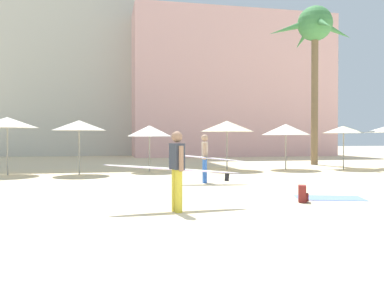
# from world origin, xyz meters

# --- Properties ---
(ground) EXTENTS (120.00, 120.00, 0.00)m
(ground) POSITION_xyz_m (0.00, 0.00, 0.00)
(ground) COLOR beige
(hotel_pink) EXTENTS (17.42, 8.03, 12.31)m
(hotel_pink) POSITION_xyz_m (8.87, 29.14, 6.16)
(hotel_pink) COLOR beige
(hotel_pink) RESTS_ON ground
(palm_tree_left) EXTENTS (5.51, 5.37, 9.30)m
(palm_tree_left) POSITION_xyz_m (9.94, 15.32, 7.74)
(palm_tree_left) COLOR brown
(palm_tree_left) RESTS_ON ground
(cafe_umbrella_0) EXTENTS (2.41, 2.41, 2.27)m
(cafe_umbrella_0) POSITION_xyz_m (6.73, 12.27, 2.00)
(cafe_umbrella_0) COLOR gray
(cafe_umbrella_0) RESTS_ON ground
(cafe_umbrella_1) EXTENTS (2.05, 2.05, 2.19)m
(cafe_umbrella_1) POSITION_xyz_m (9.66, 11.85, 2.01)
(cafe_umbrella_1) COLOR gray
(cafe_umbrella_1) RESTS_ON ground
(cafe_umbrella_2) EXTENTS (2.29, 2.29, 2.34)m
(cafe_umbrella_2) POSITION_xyz_m (-3.18, 11.47, 2.12)
(cafe_umbrella_2) COLOR gray
(cafe_umbrella_2) RESTS_ON ground
(cafe_umbrella_4) EXTENTS (2.07, 2.07, 2.16)m
(cafe_umbrella_4) POSITION_xyz_m (-0.07, 12.39, 1.91)
(cafe_umbrella_4) COLOR gray
(cafe_umbrella_4) RESTS_ON ground
(cafe_umbrella_5) EXTENTS (2.60, 2.60, 2.41)m
(cafe_umbrella_5) POSITION_xyz_m (3.74, 12.50, 2.15)
(cafe_umbrella_5) COLOR gray
(cafe_umbrella_5) RESTS_ON ground
(cafe_umbrella_7) EXTENTS (2.55, 2.55, 2.47)m
(cafe_umbrella_7) POSITION_xyz_m (-6.16, 11.97, 2.24)
(cafe_umbrella_7) COLOR gray
(cafe_umbrella_7) RESTS_ON ground
(beach_towel) EXTENTS (1.91, 1.38, 0.01)m
(beach_towel) POSITION_xyz_m (3.73, 3.18, 0.01)
(beach_towel) COLOR #6684E0
(beach_towel) RESTS_ON ground
(backpack) EXTENTS (0.32, 0.35, 0.42)m
(backpack) POSITION_xyz_m (2.73, 2.74, 0.20)
(backpack) COLOR maroon
(backpack) RESTS_ON ground
(person_far_left) EXTENTS (3.13, 0.84, 1.74)m
(person_far_left) POSITION_xyz_m (-0.54, 2.21, 0.94)
(person_far_left) COLOR gold
(person_far_left) RESTS_ON ground
(person_mid_right) EXTENTS (2.67, 1.05, 1.71)m
(person_mid_right) POSITION_xyz_m (1.37, 7.29, 0.92)
(person_mid_right) COLOR blue
(person_mid_right) RESTS_ON ground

